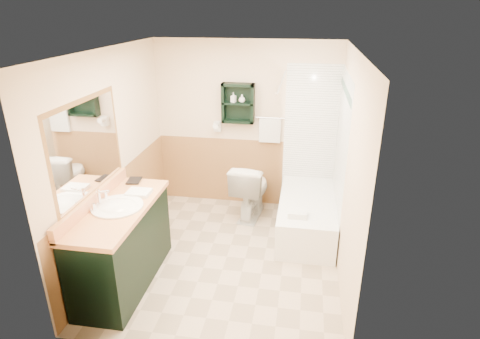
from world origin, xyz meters
name	(u,v)px	position (x,y,z in m)	size (l,w,h in m)	color
floor	(227,257)	(0.00, 0.00, 0.00)	(3.00, 3.00, 0.00)	#C1AA8D
back_wall	(246,126)	(0.00, 1.52, 1.20)	(2.60, 0.04, 2.40)	#FBE8C4
left_wall	(112,157)	(-1.32, 0.00, 1.20)	(0.04, 3.00, 2.40)	#FBE8C4
right_wall	(350,172)	(1.32, 0.00, 1.20)	(0.04, 3.00, 2.40)	#FBE8C4
ceiling	(224,48)	(0.00, 0.00, 2.42)	(2.60, 3.00, 0.04)	white
wainscot_left	(122,212)	(-1.29, 0.00, 0.50)	(2.98, 2.98, 1.00)	#B37B48
wainscot_back	(246,172)	(0.00, 1.49, 0.50)	(2.58, 2.58, 1.00)	#B37B48
mirror_frame	(88,149)	(-1.27, -0.55, 1.50)	(1.30, 1.30, 1.00)	brown
mirror_glass	(88,149)	(-1.27, -0.55, 1.50)	(1.20, 1.20, 0.90)	white
tile_right	(340,160)	(1.28, 0.75, 1.05)	(1.50, 1.50, 2.10)	white
tile_back	(318,140)	(1.03, 1.48, 1.05)	(0.95, 0.95, 2.10)	white
tile_accent	(346,91)	(1.27, 0.75, 1.90)	(1.50, 1.50, 0.10)	#154A38
wall_shelf	(238,103)	(-0.10, 1.41, 1.55)	(0.45, 0.15, 0.55)	black
hair_dryer	(218,126)	(-0.40, 1.43, 1.20)	(0.10, 0.24, 0.18)	white
towel_bar	(270,118)	(0.35, 1.45, 1.35)	(0.40, 0.06, 0.40)	white
curtain_rod	(282,80)	(0.53, 0.75, 2.00)	(0.03, 0.03, 1.60)	silver
shower_curtain	(280,144)	(0.53, 0.92, 1.15)	(1.05, 1.05, 1.70)	#BFB390
vanity	(122,245)	(-0.99, -0.63, 0.46)	(0.59, 1.44, 0.91)	black
bathtub	(306,215)	(0.93, 0.75, 0.24)	(0.71, 1.50, 0.47)	white
toilet	(251,190)	(0.14, 1.09, 0.40)	(0.45, 0.81, 0.80)	white
counter_towel	(139,193)	(-0.89, -0.31, 0.93)	(0.25, 0.19, 0.04)	white
vanity_book	(127,173)	(-1.16, -0.01, 1.02)	(0.15, 0.02, 0.20)	black
tub_towel	(297,213)	(0.81, 0.29, 0.51)	(0.22, 0.19, 0.07)	white
soap_bottle_a	(233,100)	(-0.16, 1.40, 1.60)	(0.06, 0.13, 0.06)	white
soap_bottle_b	(242,99)	(-0.04, 1.40, 1.61)	(0.09, 0.11, 0.09)	white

